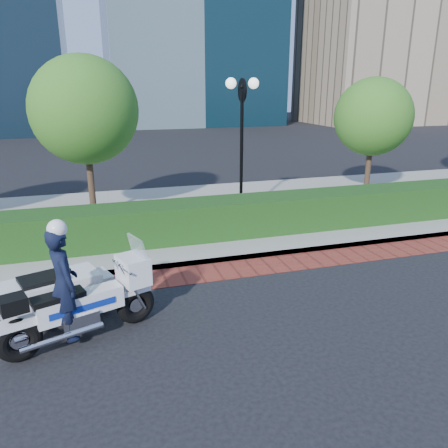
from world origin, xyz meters
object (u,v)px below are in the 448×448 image
object	(u,v)px
lamppost	(242,126)
tree_c	(373,117)
tree_b	(84,110)
police_motorcycle	(65,294)

from	to	relation	value
lamppost	tree_c	world-z (taller)	tree_c
tree_b	tree_c	size ratio (longest dim) A/B	1.14
tree_c	lamppost	bearing A→B (deg)	-166.70
lamppost	tree_b	bearing A→B (deg)	163.89
tree_c	police_motorcycle	world-z (taller)	tree_c
tree_b	police_motorcycle	bearing A→B (deg)	-94.66
tree_c	police_motorcycle	bearing A→B (deg)	-147.39
lamppost	tree_b	xyz separation A→B (m)	(-4.50, 1.30, 0.48)
lamppost	tree_b	distance (m)	4.71
tree_c	police_motorcycle	xyz separation A→B (m)	(-10.55, -6.75, -2.30)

